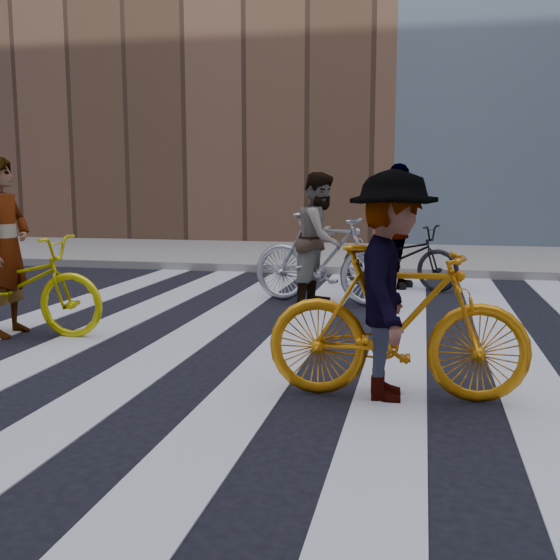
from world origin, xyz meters
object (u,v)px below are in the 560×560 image
(bike_yellow_left, at_px, (12,285))
(bike_dark_rear, at_px, (399,256))
(rider_right, at_px, (391,286))
(rider_rear, at_px, (397,226))
(rider_left, at_px, (5,247))
(rider_mid, at_px, (321,239))
(bike_yellow_right, at_px, (397,323))
(bike_silver_mid, at_px, (324,259))

(bike_yellow_left, bearing_deg, bike_dark_rear, -46.45)
(rider_right, xyz_separation_m, rider_rear, (-0.19, 5.50, 0.11))
(bike_dark_rear, xyz_separation_m, rider_rear, (-0.05, 0.00, 0.47))
(rider_rear, bearing_deg, rider_left, 157.08)
(rider_mid, bearing_deg, rider_right, -151.16)
(bike_yellow_right, xyz_separation_m, rider_left, (-4.21, 1.29, 0.37))
(rider_right, bearing_deg, bike_dark_rear, -0.80)
(bike_yellow_right, bearing_deg, bike_yellow_left, 70.53)
(bike_silver_mid, relative_size, bike_dark_rear, 1.07)
(rider_left, xyz_separation_m, rider_mid, (3.02, 2.61, -0.06))
(rider_right, bearing_deg, bike_yellow_right, -92.25)
(bike_silver_mid, bearing_deg, rider_left, 142.87)
(bike_yellow_left, xyz_separation_m, rider_left, (-0.05, 0.00, 0.42))
(bike_dark_rear, bearing_deg, bike_yellow_left, 157.08)
(bike_dark_rear, height_order, rider_right, rider_right)
(bike_yellow_left, distance_m, rider_right, 4.32)
(bike_dark_rear, xyz_separation_m, rider_left, (-4.03, -4.21, 0.45))
(bike_yellow_right, bearing_deg, rider_rear, 0.24)
(bike_yellow_left, xyz_separation_m, rider_right, (4.11, -1.29, 0.32))
(bike_yellow_left, bearing_deg, rider_rear, -46.08)
(bike_dark_rear, bearing_deg, bike_yellow_right, -157.56)
(bike_silver_mid, height_order, rider_rear, rider_rear)
(bike_dark_rear, relative_size, rider_mid, 1.08)
(rider_right, relative_size, rider_rear, 0.89)
(bike_yellow_right, distance_m, rider_left, 4.42)
(bike_yellow_right, relative_size, rider_left, 1.02)
(rider_left, relative_size, rider_right, 1.11)
(bike_dark_rear, xyz_separation_m, rider_right, (0.14, -5.50, 0.36))
(bike_yellow_left, distance_m, rider_mid, 3.97)
(bike_yellow_left, bearing_deg, rider_left, 86.94)
(bike_dark_rear, bearing_deg, bike_silver_mid, 169.49)
(bike_dark_rear, distance_m, rider_rear, 0.47)
(bike_dark_rear, height_order, rider_left, rider_left)
(bike_silver_mid, bearing_deg, rider_right, -151.83)
(bike_silver_mid, height_order, rider_left, rider_left)
(bike_yellow_left, relative_size, bike_yellow_right, 1.06)
(bike_silver_mid, height_order, bike_dark_rear, bike_silver_mid)
(bike_yellow_left, height_order, rider_rear, rider_rear)
(rider_right, bearing_deg, rider_left, 70.53)
(bike_yellow_right, distance_m, rider_right, 0.28)
(bike_yellow_right, bearing_deg, rider_right, 87.75)
(bike_yellow_left, relative_size, rider_left, 1.08)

